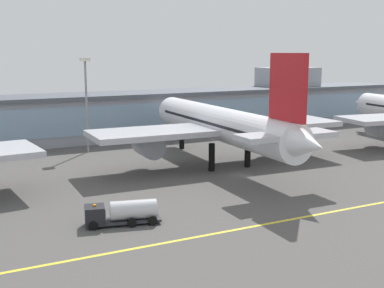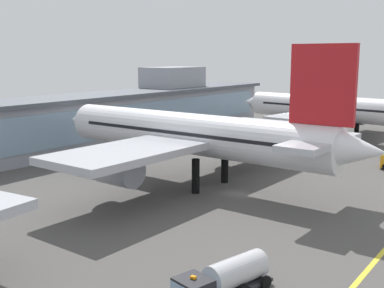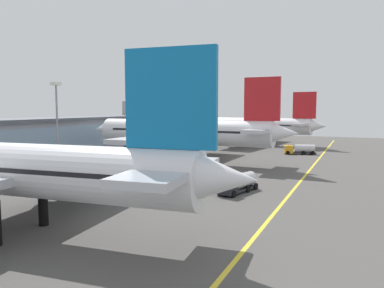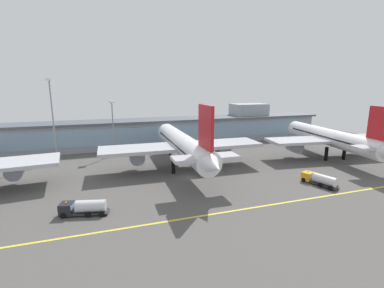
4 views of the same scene
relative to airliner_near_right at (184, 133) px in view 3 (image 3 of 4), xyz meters
name	(u,v)px [view 3 (image 3 of 4)]	position (x,y,z in m)	size (l,w,h in m)	color
ground_plane	(213,165)	(-0.79, -8.12, -7.44)	(208.80, 208.80, 0.00)	#514F4C
taxiway_centreline_stripe	(309,171)	(-0.79, -30.12, -7.43)	(167.04, 0.50, 0.01)	yellow
terminal_building	(74,134)	(1.27, 36.20, -1.58)	(152.14, 14.00, 16.08)	#9399A3
airliner_near_right	(184,133)	(0.00, 0.00, 0.00)	(47.89, 55.57, 20.34)	black
airliner_far_right	(253,126)	(51.61, -3.57, -0.50)	(44.34, 53.05, 18.97)	black
fuel_tanker_truck	(299,149)	(28.43, -23.68, -5.93)	(5.02, 9.36, 2.90)	black
baggage_tug_near	(237,183)	(-26.97, -22.22, -5.93)	(9.36, 4.72, 2.90)	black
apron_light_mast_centre	(57,110)	(-18.36, 23.33, 5.60)	(1.80, 1.80, 19.32)	gray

